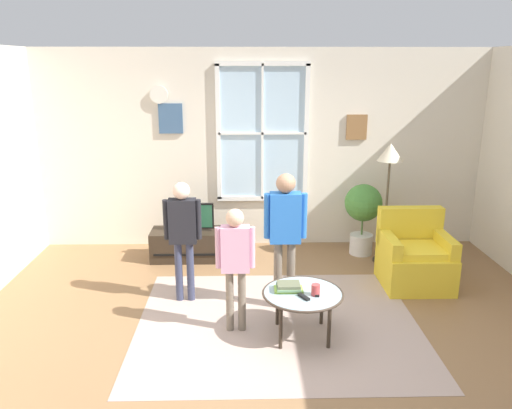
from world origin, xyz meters
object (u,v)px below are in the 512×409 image
(coffee_table, at_px, (303,295))
(person_black_shirt, at_px, (183,228))
(television, at_px, (194,216))
(floor_lamp, at_px, (390,164))
(person_pink_shirt, at_px, (235,256))
(remote_near_books, at_px, (304,297))
(tv_stand, at_px, (195,244))
(armchair, at_px, (415,258))
(remote_near_cup, at_px, (317,293))
(potted_plant_by_window, at_px, (363,210))
(person_blue_shirt, at_px, (285,226))
(book_stack, at_px, (289,287))
(cup, at_px, (316,290))

(coffee_table, xyz_separation_m, person_black_shirt, (-1.20, 0.79, 0.41))
(coffee_table, bearing_deg, television, 120.93)
(floor_lamp, bearing_deg, person_pink_shirt, -137.86)
(remote_near_books, height_order, person_pink_shirt, person_pink_shirt)
(coffee_table, height_order, person_black_shirt, person_black_shirt)
(tv_stand, relative_size, remote_near_books, 8.15)
(armchair, bearing_deg, remote_near_books, -139.09)
(remote_near_cup, bearing_deg, person_pink_shirt, 168.67)
(armchair, distance_m, remote_near_cup, 1.76)
(tv_stand, height_order, potted_plant_by_window, potted_plant_by_window)
(television, relative_size, person_blue_shirt, 0.35)
(remote_near_books, distance_m, remote_near_cup, 0.16)
(television, height_order, book_stack, television)
(person_pink_shirt, bearing_deg, book_stack, -8.47)
(television, bearing_deg, cup, -57.50)
(tv_stand, distance_m, remote_near_books, 2.45)
(coffee_table, height_order, remote_near_books, remote_near_books)
(potted_plant_by_window, bearing_deg, remote_near_books, -115.11)
(tv_stand, height_order, coffee_table, coffee_table)
(television, relative_size, potted_plant_by_window, 0.53)
(armchair, relative_size, person_pink_shirt, 0.70)
(coffee_table, distance_m, cup, 0.15)
(remote_near_cup, distance_m, floor_lamp, 2.36)
(floor_lamp, bearing_deg, remote_near_cup, -121.50)
(cup, height_order, potted_plant_by_window, potted_plant_by_window)
(book_stack, height_order, person_pink_shirt, person_pink_shirt)
(television, relative_size, remote_near_cup, 3.70)
(person_pink_shirt, bearing_deg, armchair, 26.13)
(person_black_shirt, relative_size, potted_plant_by_window, 1.37)
(coffee_table, height_order, floor_lamp, floor_lamp)
(person_blue_shirt, height_order, person_black_shirt, person_blue_shirt)
(television, bearing_deg, book_stack, -61.28)
(person_black_shirt, bearing_deg, person_blue_shirt, -9.93)
(cup, height_order, person_black_shirt, person_black_shirt)
(person_blue_shirt, height_order, person_pink_shirt, person_blue_shirt)
(remote_near_cup, xyz_separation_m, floor_lamp, (1.15, 1.88, 0.84))
(coffee_table, bearing_deg, person_black_shirt, 146.55)
(potted_plant_by_window, distance_m, floor_lamp, 0.77)
(person_black_shirt, relative_size, floor_lamp, 0.85)
(cup, bearing_deg, armchair, 41.96)
(person_blue_shirt, bearing_deg, tv_stand, 127.48)
(person_pink_shirt, bearing_deg, tv_stand, 106.87)
(person_blue_shirt, relative_size, potted_plant_by_window, 1.50)
(remote_near_books, height_order, potted_plant_by_window, potted_plant_by_window)
(potted_plant_by_window, bearing_deg, coffee_table, -116.17)
(armchair, height_order, remote_near_cup, armchair)
(person_pink_shirt, relative_size, potted_plant_by_window, 1.27)
(person_blue_shirt, relative_size, floor_lamp, 0.93)
(potted_plant_by_window, bearing_deg, floor_lamp, -51.17)
(person_blue_shirt, xyz_separation_m, floor_lamp, (1.40, 1.25, 0.39))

